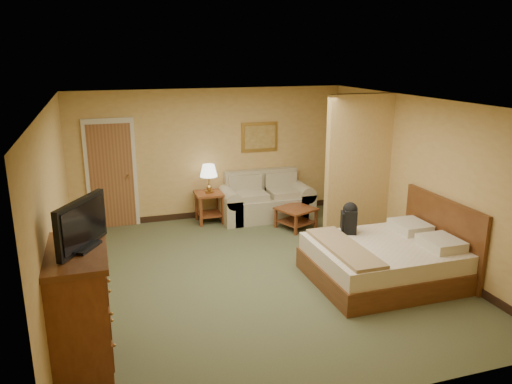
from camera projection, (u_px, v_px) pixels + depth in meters
name	position (u px, v px, depth m)	size (l,w,h in m)	color
floor	(257.00, 275.00, 7.58)	(6.00, 6.00, 0.00)	#4E5336
ceiling	(258.00, 102.00, 6.88)	(6.00, 6.00, 0.00)	white
back_wall	(211.00, 154.00, 9.98)	(5.50, 0.02, 2.60)	tan
left_wall	(55.00, 211.00, 6.42)	(0.02, 6.00, 2.60)	tan
right_wall	(420.00, 179.00, 8.04)	(0.02, 6.00, 2.60)	tan
partition	(358.00, 169.00, 8.71)	(1.20, 0.15, 2.60)	tan
door	(111.00, 175.00, 9.44)	(0.94, 0.16, 2.10)	beige
baseboard	(213.00, 213.00, 10.30)	(5.50, 0.02, 0.12)	black
loveseat	(266.00, 203.00, 10.16)	(1.86, 0.86, 0.94)	tan
side_table	(209.00, 203.00, 9.86)	(0.55, 0.55, 0.61)	brown
table_lamp	(209.00, 171.00, 9.69)	(0.34, 0.34, 0.56)	#A1793B
coffee_table	(296.00, 214.00, 9.53)	(0.83, 0.83, 0.41)	brown
wall_picture	(260.00, 137.00, 10.17)	(0.77, 0.04, 0.60)	#B78E3F
dresser	(80.00, 308.00, 5.26)	(0.65, 1.24, 1.33)	brown
tv	(82.00, 226.00, 5.04)	(0.48, 0.77, 0.52)	black
bed	(389.00, 259.00, 7.37)	(2.13, 1.81, 1.17)	#542A13
backpack	(350.00, 217.00, 7.66)	(0.27, 0.33, 0.49)	black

